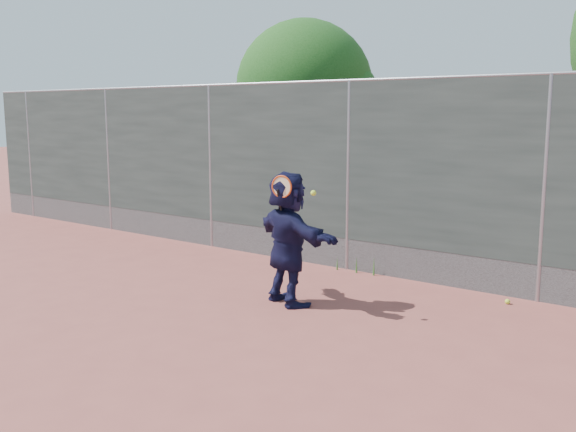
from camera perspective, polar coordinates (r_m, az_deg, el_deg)
The scene contains 7 objects.
ground at distance 7.83m, azimuth -8.51°, elevation -9.61°, with size 80.00×80.00×0.00m, color #9E4C42.
player at distance 8.40m, azimuth -0.00°, elevation -1.98°, with size 1.64×0.52×1.77m, color #131334.
ball_ground at distance 9.05m, azimuth 18.93°, elevation -7.20°, with size 0.07×0.07×0.07m, color #C5EB34.
fence at distance 10.22m, azimuth 5.39°, elevation 3.94°, with size 20.00×0.06×3.03m.
swing_action at distance 8.07m, azimuth -0.30°, elevation 2.45°, with size 0.72×0.19×0.51m.
tree_left at distance 14.29m, azimuth 2.09°, elevation 10.91°, with size 3.15×3.00×4.53m.
weed_clump at distance 10.20m, azimuth 6.34°, elevation -4.33°, with size 0.68×0.07×0.30m.
Camera 1 is at (5.31, -5.18, 2.51)m, focal length 40.00 mm.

